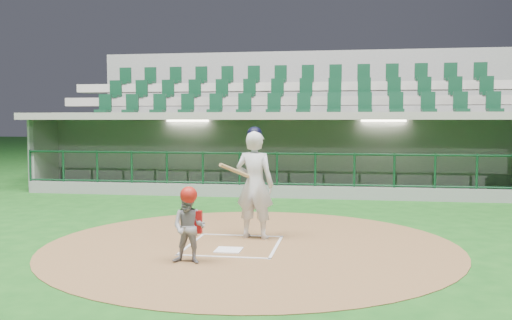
# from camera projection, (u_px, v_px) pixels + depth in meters

# --- Properties ---
(ground) EXTENTS (120.00, 120.00, 0.00)m
(ground) POSITION_uv_depth(u_px,v_px,m) (237.00, 242.00, 10.19)
(ground) COLOR #164D16
(ground) RESTS_ON ground
(dirt_circle) EXTENTS (7.20, 7.20, 0.01)m
(dirt_circle) POSITION_uv_depth(u_px,v_px,m) (251.00, 245.00, 9.94)
(dirt_circle) COLOR brown
(dirt_circle) RESTS_ON ground
(home_plate) EXTENTS (0.43, 0.43, 0.02)m
(home_plate) POSITION_uv_depth(u_px,v_px,m) (229.00, 250.00, 9.50)
(home_plate) COLOR white
(home_plate) RESTS_ON dirt_circle
(batter_box_chalk) EXTENTS (1.55, 1.80, 0.01)m
(batter_box_chalk) POSITION_uv_depth(u_px,v_px,m) (233.00, 245.00, 9.89)
(batter_box_chalk) COLOR silver
(batter_box_chalk) RESTS_ON ground
(dugout_structure) EXTENTS (16.40, 3.70, 3.00)m
(dugout_structure) POSITION_uv_depth(u_px,v_px,m) (289.00, 159.00, 17.78)
(dugout_structure) COLOR gray
(dugout_structure) RESTS_ON ground
(seating_deck) EXTENTS (17.00, 6.72, 5.15)m
(seating_deck) POSITION_uv_depth(u_px,v_px,m) (293.00, 141.00, 20.83)
(seating_deck) COLOR gray
(seating_deck) RESTS_ON ground
(batter) EXTENTS (0.94, 0.94, 2.06)m
(batter) POSITION_uv_depth(u_px,v_px,m) (255.00, 183.00, 10.46)
(batter) COLOR silver
(batter) RESTS_ON dirt_circle
(catcher) EXTENTS (0.54, 0.43, 1.17)m
(catcher) POSITION_uv_depth(u_px,v_px,m) (189.00, 225.00, 8.64)
(catcher) COLOR gray
(catcher) RESTS_ON dirt_circle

